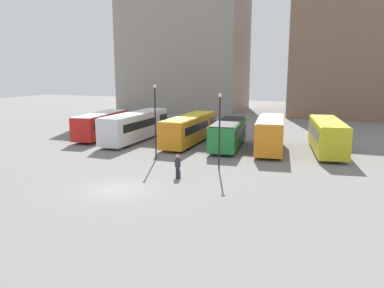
% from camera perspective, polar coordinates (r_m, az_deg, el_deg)
% --- Properties ---
extents(ground_plane, '(160.00, 160.00, 0.00)m').
position_cam_1_polar(ground_plane, '(26.08, -11.40, -6.79)').
color(ground_plane, slate).
extents(building_block_left, '(24.87, 13.96, 32.67)m').
position_cam_1_polar(building_block_left, '(80.31, -1.27, 17.10)').
color(building_block_left, gray).
rests_on(building_block_left, ground_plane).
extents(building_block_right, '(21.58, 17.67, 25.97)m').
position_cam_1_polar(building_block_right, '(73.70, 24.11, 14.10)').
color(building_block_right, '#7F604C').
rests_on(building_block_right, ground_plane).
extents(bus_0, '(3.67, 9.74, 2.98)m').
position_cam_1_polar(bus_0, '(46.00, -13.64, 2.91)').
color(bus_0, red).
rests_on(bus_0, ground_plane).
extents(bus_1, '(2.93, 12.06, 3.24)m').
position_cam_1_polar(bus_1, '(43.41, -8.54, 2.82)').
color(bus_1, silver).
rests_on(bus_1, ground_plane).
extents(bus_2, '(2.89, 11.37, 3.07)m').
position_cam_1_polar(bus_2, '(41.30, -0.34, 2.40)').
color(bus_2, orange).
rests_on(bus_2, ground_plane).
extents(bus_3, '(3.65, 9.31, 2.85)m').
position_cam_1_polar(bus_3, '(38.94, 5.58, 1.63)').
color(bus_3, '#237A38').
rests_on(bus_3, ground_plane).
extents(bus_4, '(3.89, 9.35, 3.32)m').
position_cam_1_polar(bus_4, '(38.02, 11.78, 1.60)').
color(bus_4, orange).
rests_on(bus_4, ground_plane).
extents(bus_5, '(4.27, 10.21, 3.22)m').
position_cam_1_polar(bus_5, '(38.73, 19.91, 1.26)').
color(bus_5, gold).
rests_on(bus_5, ground_plane).
extents(traveler, '(0.45, 0.45, 1.72)m').
position_cam_1_polar(traveler, '(28.28, -2.19, -3.01)').
color(traveler, '#382D4C').
rests_on(traveler, ground_plane).
extents(suitcase, '(0.21, 0.35, 0.83)m').
position_cam_1_polar(suitcase, '(27.97, -2.07, -4.71)').
color(suitcase, black).
rests_on(suitcase, ground_plane).
extents(lamp_post_0, '(0.28, 0.28, 6.70)m').
position_cam_1_polar(lamp_post_0, '(33.46, -5.62, 4.11)').
color(lamp_post_0, black).
rests_on(lamp_post_0, ground_plane).
extents(lamp_post_1, '(0.28, 0.28, 6.15)m').
position_cam_1_polar(lamp_post_1, '(29.85, 4.22, 2.74)').
color(lamp_post_1, black).
rests_on(lamp_post_1, ground_plane).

